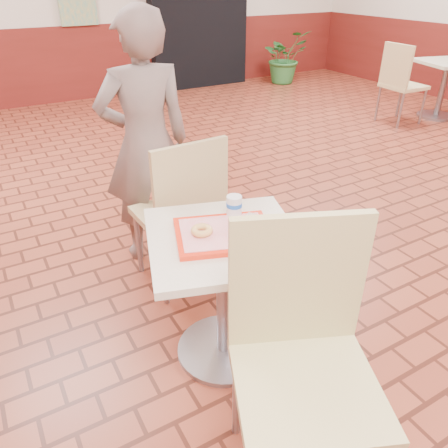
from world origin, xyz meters
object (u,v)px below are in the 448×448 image
long_john_donut (246,225)px  second_table (445,80)px  customer (146,144)px  potted_plant (284,57)px  chair_main_front (302,350)px  serving_tray (224,234)px  chair_second_left (400,80)px  ring_donut (202,230)px  chair_main_back (183,208)px  main_table (224,278)px  paper_cup (234,205)px

long_john_donut → second_table: size_ratio=0.23×
customer → potted_plant: bearing=-129.6°
chair_main_front → potted_plant: (3.94, 5.37, -0.15)m
serving_tray → long_john_donut: size_ratio=2.56×
long_john_donut → chair_second_left: chair_second_left is taller
ring_donut → chair_main_front: bearing=-85.5°
potted_plant → chair_main_back: bearing=-132.4°
potted_plant → chair_second_left: bearing=-94.0°
main_table → chair_main_back: chair_main_back is taller
long_john_donut → potted_plant: size_ratio=0.19×
serving_tray → paper_cup: 0.17m
chair_main_back → chair_second_left: (3.65, 1.65, 0.01)m
potted_plant → main_table: bearing=-129.2°
chair_main_back → ring_donut: 0.62m
serving_tray → potted_plant: (3.90, 4.78, -0.28)m
chair_main_back → long_john_donut: 0.66m
chair_main_back → potted_plant: bearing=-135.1°
main_table → ring_donut: size_ratio=7.29×
chair_main_front → main_table: bearing=109.5°
paper_cup → second_table: size_ratio=0.13×
serving_tray → paper_cup: (0.11, 0.11, 0.06)m
ring_donut → second_table: ring_donut is taller
customer → chair_main_front: bearing=92.9°
customer → chair_second_left: (3.67, 1.23, -0.24)m
chair_main_front → chair_second_left: chair_main_front is taller
chair_main_back → customer: bearing=-88.7°
chair_main_front → serving_tray: (0.04, 0.59, 0.13)m
potted_plant → second_table: bearing=-78.5°
serving_tray → ring_donut: 0.10m
chair_main_front → ring_donut: chair_main_front is taller
customer → main_table: bearing=93.4°
customer → second_table: customer is taller
second_table → chair_main_front: bearing=-148.5°
serving_tray → main_table: bearing=-166.0°
serving_tray → chair_main_back: bearing=82.7°
chair_main_front → chair_second_left: size_ratio=1.08×
long_john_donut → main_table: bearing=160.0°
serving_tray → potted_plant: bearing=50.8°
chair_main_back → potted_plant: chair_main_back is taller
ring_donut → second_table: bearing=25.1°
chair_main_front → long_john_donut: chair_main_front is taller
chair_second_left → chair_main_back: bearing=116.9°
ring_donut → paper_cup: bearing=20.8°
paper_cup → chair_second_left: size_ratio=0.10×
chair_second_left → ring_donut: bearing=122.7°
chair_main_front → long_john_donut: 0.60m
chair_second_left → customer: bearing=111.0°
chair_main_front → paper_cup: bearing=101.0°
chair_main_back → customer: (-0.03, 0.42, 0.24)m
chair_main_back → customer: customer is taller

